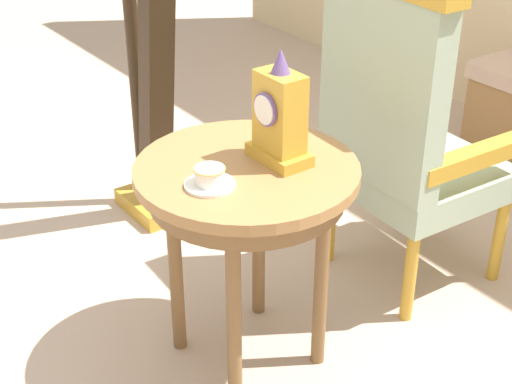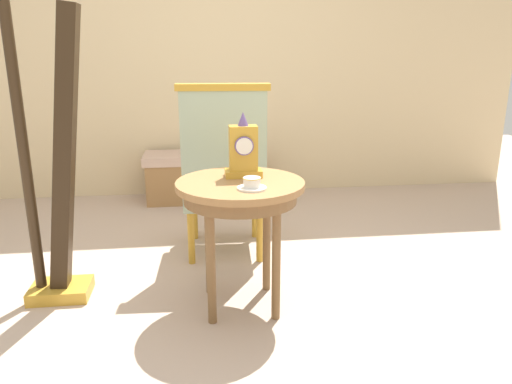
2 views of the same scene
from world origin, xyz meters
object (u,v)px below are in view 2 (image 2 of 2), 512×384
Objects in this scene: side_table at (240,198)px; teacup_left at (252,184)px; mantel_clock at (243,151)px; armchair at (224,169)px; window_bench at (205,176)px; harp at (53,173)px.

teacup_left is (0.04, -0.15, 0.11)m from side_table.
mantel_clock reaches higher than side_table.
side_table is 0.68m from armchair.
side_table is at bearing -85.95° from window_bench.
armchair reaches higher than window_bench.
armchair is at bearing 26.65° from harp.
armchair is at bearing 95.52° from teacup_left.
teacup_left is at bearing -84.48° from armchair.
harp reaches higher than side_table.
harp reaches higher than mantel_clock.
side_table is 0.64× the size of window_bench.
mantel_clock is (-0.02, 0.25, 0.11)m from teacup_left.
armchair is at bearing 96.36° from mantel_clock.
teacup_left reaches higher than window_bench.
mantel_clock is 0.29× the size of armchair.
armchair is (-0.04, 0.68, -0.01)m from side_table.
teacup_left is 0.42× the size of mantel_clock.
harp is at bearing 167.12° from side_table.
teacup_left is 0.27m from mantel_clock.
window_bench is at bearing 65.21° from harp.
mantel_clock is at bearing 93.53° from teacup_left.
side_table is 0.24m from mantel_clock.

